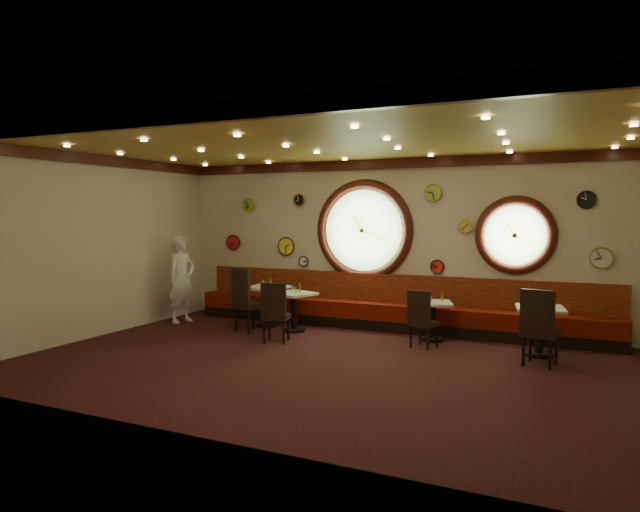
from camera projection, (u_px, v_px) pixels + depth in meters
The scene contains 48 objects.
floor at pixel (329, 364), 8.24m from camera, with size 9.00×6.00×0.00m, color black.
ceiling at pixel (330, 140), 8.00m from camera, with size 9.00×6.00×0.02m, color #AF8031.
wall_back at pixel (394, 244), 10.83m from camera, with size 9.00×0.02×3.20m, color beige.
wall_front at pixel (201, 274), 5.41m from camera, with size 9.00×0.02×3.20m, color beige.
wall_left at pixel (96, 246), 10.02m from camera, with size 0.02×6.00×3.20m, color beige.
molding_back at pixel (394, 164), 10.67m from camera, with size 9.00×0.10×0.18m, color #37100A.
molding_front at pixel (202, 114), 5.34m from camera, with size 9.00×0.10×0.18m, color #37100A.
molding_left at pixel (96, 160), 9.89m from camera, with size 0.10×6.00×0.18m, color #37100A.
banquette_base at pixel (388, 324), 10.69m from camera, with size 8.00×0.55×0.20m, color black.
banquette_seat at pixel (389, 311), 10.67m from camera, with size 8.00×0.55×0.30m, color #5A1007.
banquette_back at pixel (392, 289), 10.84m from camera, with size 8.00×0.10×0.55m, color #60070F.
porthole_left_glass at pixel (364, 230), 11.06m from camera, with size 1.66×1.66×0.02m, color #99D17D.
porthole_left_frame at pixel (364, 230), 11.05m from camera, with size 1.98×1.98×0.18m, color #37100A.
porthole_left_ring at pixel (363, 230), 11.02m from camera, with size 1.61×1.61×0.03m, color gold.
porthole_right_glass at pixel (515, 235), 9.88m from camera, with size 1.10×1.10×0.02m, color #99D17D.
porthole_right_frame at pixel (515, 235), 9.87m from camera, with size 1.38×1.38×0.18m, color #37100A.
porthole_right_ring at pixel (515, 235), 9.84m from camera, with size 1.09×1.09×0.03m, color gold.
wall_clock_0 at pixel (601, 258), 9.31m from camera, with size 0.34×0.34×0.03m, color silver.
wall_clock_1 at pixel (286, 246), 11.77m from camera, with size 0.36×0.36×0.03m, color yellow.
wall_clock_2 at pixel (233, 243), 12.32m from camera, with size 0.32×0.32×0.03m, color red.
wall_clock_3 at pixel (437, 267), 10.47m from camera, with size 0.24×0.24×0.03m, color red.
wall_clock_4 at pixel (304, 261), 11.63m from camera, with size 0.20×0.20×0.03m, color silver.
wall_clock_5 at pixel (586, 200), 9.34m from camera, with size 0.28×0.28×0.03m, color black.
wall_clock_6 at pixel (466, 226), 10.20m from camera, with size 0.22×0.22×0.03m, color gold.
wall_clock_7 at pixel (299, 200), 11.58m from camera, with size 0.24×0.24×0.03m, color black.
wall_clock_8 at pixel (249, 205), 12.09m from camera, with size 0.26×0.26×0.03m, color #6BAC22.
wall_clock_9 at pixel (433, 193), 10.41m from camera, with size 0.30×0.30×0.03m, color #97CC40.
table_a at pixel (267, 301), 10.98m from camera, with size 0.75×0.75×0.78m.
table_b at pixel (294, 307), 10.50m from camera, with size 0.83×0.83×0.72m.
table_c at pixel (433, 316), 9.72m from camera, with size 0.79×0.79×0.68m.
table_d at pixel (540, 325), 8.68m from camera, with size 0.80×0.80×0.76m.
chair_a at pixel (246, 296), 10.41m from camera, with size 0.64×0.64×0.73m.
chair_b at pixel (275, 309), 9.55m from camera, with size 0.52×0.52×0.63m.
chair_c at pixel (421, 315), 9.16m from camera, with size 0.48×0.48×0.59m.
chair_d at pixel (539, 323), 8.05m from camera, with size 0.54×0.54×0.69m.
condiment_a_salt at pixel (263, 283), 11.08m from camera, with size 0.04×0.04×0.11m, color silver.
condiment_b_salt at pixel (292, 289), 10.56m from camera, with size 0.04×0.04×0.11m, color silver.
condiment_c_salt at pixel (430, 298), 9.76m from camera, with size 0.04×0.04×0.10m, color silver.
condiment_d_salt at pixel (533, 302), 8.76m from camera, with size 0.04×0.04×0.11m, color silver.
condiment_a_pepper at pixel (266, 284), 10.94m from camera, with size 0.03×0.03×0.09m, color silver.
condiment_b_pepper at pixel (296, 290), 10.43m from camera, with size 0.04×0.04×0.11m, color silver.
condiment_c_pepper at pixel (431, 299), 9.71m from camera, with size 0.03×0.03×0.09m, color silver.
condiment_d_pepper at pixel (543, 305), 8.56m from camera, with size 0.04×0.04×0.11m, color silver.
condiment_a_bottle at pixel (270, 282), 10.96m from camera, with size 0.05×0.05×0.16m, color gold.
condiment_b_bottle at pixel (300, 288), 10.55m from camera, with size 0.05×0.05×0.16m, color gold.
condiment_c_bottle at pixel (442, 297), 9.75m from camera, with size 0.05×0.05×0.16m, color gold.
condiment_d_bottle at pixel (547, 303), 8.63m from camera, with size 0.05×0.05×0.15m, color gold.
waiter at pixel (182, 279), 11.40m from camera, with size 0.63×0.41×1.72m, color white.
Camera 1 is at (3.30, -7.40, 2.17)m, focal length 32.00 mm.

